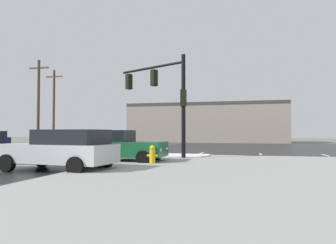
{
  "coord_description": "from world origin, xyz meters",
  "views": [
    {
      "loc": [
        9.08,
        -21.87,
        1.51
      ],
      "look_at": [
        1.19,
        9.53,
        2.55
      ],
      "focal_mm": 33.38,
      "sensor_mm": 36.0,
      "label": 1
    }
  ],
  "objects_px": {
    "sedan_silver": "(61,149)",
    "traffic_signal_mast": "(164,90)",
    "fire_hydrant": "(152,154)",
    "utility_pole_far": "(38,101)",
    "sedan_green": "(116,145)",
    "utility_pole_distant": "(54,105)"
  },
  "relations": [
    {
      "from": "sedan_silver",
      "to": "traffic_signal_mast",
      "type": "bearing_deg",
      "value": -103.95
    },
    {
      "from": "fire_hydrant",
      "to": "utility_pole_far",
      "type": "height_order",
      "value": "utility_pole_far"
    },
    {
      "from": "traffic_signal_mast",
      "to": "sedan_green",
      "type": "bearing_deg",
      "value": 85.91
    },
    {
      "from": "traffic_signal_mast",
      "to": "sedan_silver",
      "type": "distance_m",
      "value": 7.52
    },
    {
      "from": "sedan_silver",
      "to": "utility_pole_far",
      "type": "bearing_deg",
      "value": -44.89
    },
    {
      "from": "sedan_green",
      "to": "fire_hydrant",
      "type": "bearing_deg",
      "value": -24.65
    },
    {
      "from": "traffic_signal_mast",
      "to": "utility_pole_far",
      "type": "height_order",
      "value": "utility_pole_far"
    },
    {
      "from": "fire_hydrant",
      "to": "utility_pole_distant",
      "type": "xyz_separation_m",
      "value": [
        -18.56,
        19.95,
        4.19
      ]
    },
    {
      "from": "sedan_green",
      "to": "utility_pole_distant",
      "type": "height_order",
      "value": "utility_pole_distant"
    },
    {
      "from": "fire_hydrant",
      "to": "utility_pole_far",
      "type": "distance_m",
      "value": 22.05
    },
    {
      "from": "traffic_signal_mast",
      "to": "utility_pole_far",
      "type": "xyz_separation_m",
      "value": [
        -15.91,
        10.3,
        0.75
      ]
    },
    {
      "from": "sedan_green",
      "to": "sedan_silver",
      "type": "bearing_deg",
      "value": -101.1
    },
    {
      "from": "utility_pole_far",
      "to": "utility_pole_distant",
      "type": "height_order",
      "value": "utility_pole_distant"
    },
    {
      "from": "utility_pole_distant",
      "to": "sedan_silver",
      "type": "bearing_deg",
      "value": -55.14
    },
    {
      "from": "utility_pole_far",
      "to": "sedan_silver",
      "type": "bearing_deg",
      "value": -51.09
    },
    {
      "from": "fire_hydrant",
      "to": "utility_pole_far",
      "type": "relative_size",
      "value": 0.09
    },
    {
      "from": "traffic_signal_mast",
      "to": "sedan_silver",
      "type": "bearing_deg",
      "value": 96.14
    },
    {
      "from": "utility_pole_far",
      "to": "sedan_green",
      "type": "bearing_deg",
      "value": -42.85
    },
    {
      "from": "sedan_green",
      "to": "traffic_signal_mast",
      "type": "bearing_deg",
      "value": 59.29
    },
    {
      "from": "traffic_signal_mast",
      "to": "utility_pole_distant",
      "type": "relative_size",
      "value": 0.62
    },
    {
      "from": "traffic_signal_mast",
      "to": "sedan_green",
      "type": "height_order",
      "value": "traffic_signal_mast"
    },
    {
      "from": "fire_hydrant",
      "to": "sedan_silver",
      "type": "relative_size",
      "value": 0.17
    }
  ]
}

